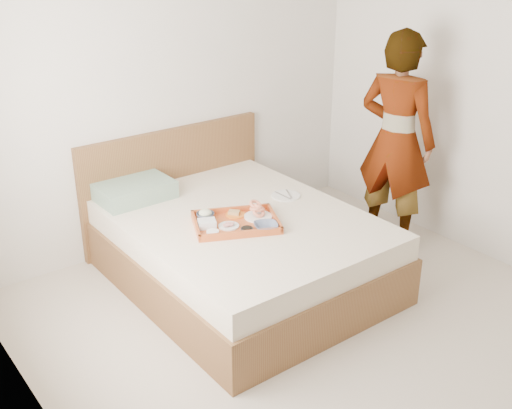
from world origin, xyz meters
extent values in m
cube|color=beige|center=(0.00, 0.00, 0.00)|extent=(3.50, 4.00, 0.01)
cube|color=silver|center=(0.00, 2.00, 1.30)|extent=(3.50, 0.01, 2.60)
cube|color=silver|center=(-1.75, 0.00, 1.30)|extent=(0.01, 4.00, 2.60)
cube|color=brown|center=(-0.07, 1.00, 0.27)|extent=(1.65, 2.00, 0.53)
cube|color=brown|center=(-0.07, 1.97, 0.47)|extent=(1.65, 0.06, 0.95)
cube|color=gray|center=(-0.52, 1.76, 0.60)|extent=(0.56, 0.39, 0.13)
cube|color=#C7552B|center=(-0.18, 0.91, 0.56)|extent=(0.70, 0.62, 0.05)
cylinder|color=white|center=(0.00, 0.90, 0.55)|extent=(0.27, 0.27, 0.01)
imported|color=#141E40|center=(-0.07, 0.72, 0.57)|extent=(0.22, 0.22, 0.04)
cylinder|color=black|center=(-0.20, 0.76, 0.56)|extent=(0.11, 0.11, 0.03)
cylinder|color=white|center=(-0.25, 0.90, 0.55)|extent=(0.19, 0.19, 0.01)
cylinder|color=orange|center=(-0.11, 1.02, 0.55)|extent=(0.19, 0.19, 0.01)
imported|color=#141E40|center=(-0.30, 1.11, 0.57)|extent=(0.17, 0.17, 0.04)
cube|color=silver|center=(-0.37, 0.99, 0.57)|extent=(0.15, 0.14, 0.05)
cylinder|color=white|center=(-0.41, 0.86, 0.56)|extent=(0.11, 0.11, 0.03)
cylinder|color=white|center=(0.43, 1.10, 0.54)|extent=(0.28, 0.28, 0.01)
imported|color=white|center=(1.33, 0.82, 0.88)|extent=(0.58, 0.73, 1.76)
camera|label=1|loc=(-2.44, -2.30, 2.42)|focal=43.84mm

